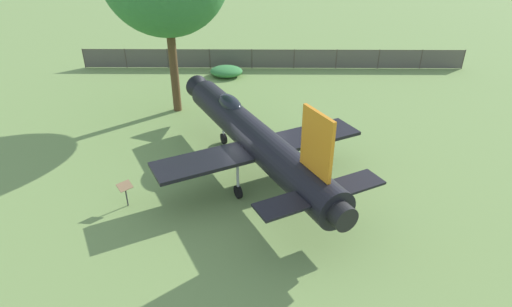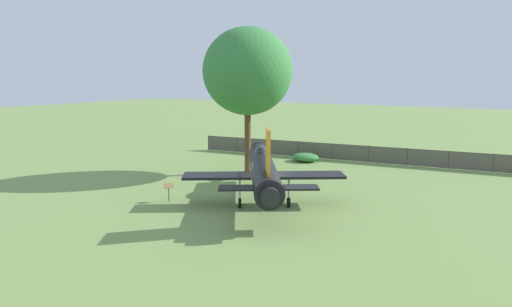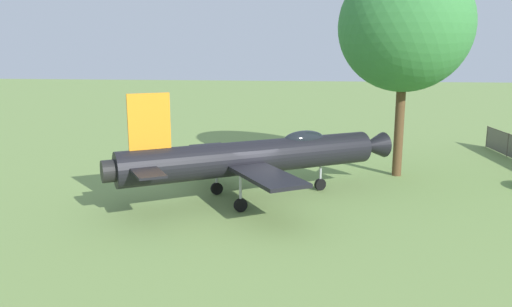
{
  "view_description": "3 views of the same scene",
  "coord_description": "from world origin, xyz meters",
  "px_view_note": "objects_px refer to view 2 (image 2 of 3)",
  "views": [
    {
      "loc": [
        -17.51,
        -1.71,
        11.1
      ],
      "look_at": [
        -1.1,
        -0.15,
        1.87
      ],
      "focal_mm": 30.06,
      "sensor_mm": 36.0,
      "label": 1
    },
    {
      "loc": [
        -25.25,
        -14.36,
        7.97
      ],
      "look_at": [
        3.0,
        2.3,
        2.5
      ],
      "focal_mm": 33.02,
      "sensor_mm": 36.0,
      "label": 2
    },
    {
      "loc": [
        3.16,
        -22.58,
        6.91
      ],
      "look_at": [
        0.17,
        -0.05,
        2.25
      ],
      "focal_mm": 34.77,
      "sensor_mm": 36.0,
      "label": 3
    }
  ],
  "objects_px": {
    "display_jet": "(263,169)",
    "shrub_near_fence": "(305,157)",
    "info_plaque": "(169,188)",
    "shade_tree": "(247,71)"
  },
  "relations": [
    {
      "from": "shade_tree",
      "to": "info_plaque",
      "type": "xyz_separation_m",
      "value": [
        -10.44,
        -0.48,
        -7.41
      ]
    },
    {
      "from": "shrub_near_fence",
      "to": "shade_tree",
      "type": "bearing_deg",
      "value": 162.82
    },
    {
      "from": "display_jet",
      "to": "shrub_near_fence",
      "type": "xyz_separation_m",
      "value": [
        14.07,
        3.44,
        -1.7
      ]
    },
    {
      "from": "shade_tree",
      "to": "info_plaque",
      "type": "bearing_deg",
      "value": -177.38
    },
    {
      "from": "info_plaque",
      "to": "shrub_near_fence",
      "type": "bearing_deg",
      "value": -5.42
    },
    {
      "from": "info_plaque",
      "to": "shade_tree",
      "type": "bearing_deg",
      "value": 2.62
    },
    {
      "from": "display_jet",
      "to": "shrub_near_fence",
      "type": "distance_m",
      "value": 14.58
    },
    {
      "from": "shrub_near_fence",
      "to": "info_plaque",
      "type": "distance_m",
      "value": 17.39
    },
    {
      "from": "shade_tree",
      "to": "shrub_near_fence",
      "type": "relative_size",
      "value": 4.67
    },
    {
      "from": "display_jet",
      "to": "shade_tree",
      "type": "relative_size",
      "value": 1.12
    }
  ]
}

